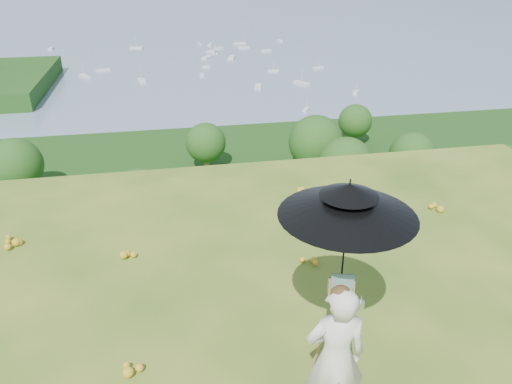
{
  "coord_description": "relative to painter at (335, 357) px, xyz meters",
  "views": [
    {
      "loc": [
        -1.28,
        -3.42,
        4.44
      ],
      "look_at": [
        -0.07,
        3.04,
        1.21
      ],
      "focal_mm": 35.0,
      "sensor_mm": 36.0,
      "label": 1
    }
  ],
  "objects": [
    {
      "name": "forest_slope",
      "position": [
        -0.16,
        34.96,
        -29.84
      ],
      "size": [
        140.0,
        56.0,
        22.0
      ],
      "primitive_type": "cube",
      "color": "#1C3D10",
      "rests_on": "bay_water"
    },
    {
      "name": "shoreline_tier",
      "position": [
        -0.16,
        74.96,
        -36.84
      ],
      "size": [
        170.0,
        28.0,
        8.0
      ],
      "primitive_type": "cube",
      "color": "#6C6856",
      "rests_on": "bay_water"
    },
    {
      "name": "bay_water",
      "position": [
        -0.16,
        239.96,
        -34.84
      ],
      "size": [
        700.0,
        700.0,
        0.0
      ],
      "primitive_type": "plane",
      "color": "slate",
      "rests_on": "ground"
    },
    {
      "name": "slope_trees",
      "position": [
        -0.16,
        34.96,
        -15.84
      ],
      "size": [
        110.0,
        50.0,
        6.0
      ],
      "primitive_type": null,
      "color": "#295419",
      "rests_on": "forest_slope"
    },
    {
      "name": "harbor_town",
      "position": [
        -0.16,
        74.96,
        -30.34
      ],
      "size": [
        110.0,
        22.0,
        5.0
      ],
      "primitive_type": null,
      "color": "white",
      "rests_on": "shoreline_tier"
    },
    {
      "name": "moored_boats",
      "position": [
        -12.66,
        160.96,
        -34.49
      ],
      "size": [
        140.0,
        140.0,
        0.7
      ],
      "primitive_type": null,
      "color": "silver",
      "rests_on": "bay_water"
    },
    {
      "name": "painter",
      "position": [
        0.0,
        0.0,
        0.0
      ],
      "size": [
        0.64,
        0.45,
        1.68
      ],
      "primitive_type": "imported",
      "rotation": [
        0.0,
        0.0,
        3.06
      ],
      "color": "silver",
      "rests_on": "ground"
    },
    {
      "name": "field_easel",
      "position": [
        0.23,
        0.57,
        -0.12
      ],
      "size": [
        0.66,
        0.66,
        1.44
      ],
      "primitive_type": null,
      "rotation": [
        0.0,
        0.0,
        -0.23
      ],
      "color": "#A57D45",
      "rests_on": "ground"
    },
    {
      "name": "sun_umbrella",
      "position": [
        0.23,
        0.6,
        0.99
      ],
      "size": [
        1.54,
        1.54,
        1.28
      ],
      "primitive_type": null,
      "rotation": [
        0.0,
        0.0,
        -0.13
      ],
      "color": "black",
      "rests_on": "field_easel"
    },
    {
      "name": "painter_cap",
      "position": [
        0.0,
        0.0,
        0.79
      ],
      "size": [
        0.25,
        0.28,
        0.1
      ],
      "primitive_type": null,
      "rotation": [
        0.0,
        0.0,
        -0.24
      ],
      "color": "#D1737D",
      "rests_on": "painter"
    }
  ]
}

